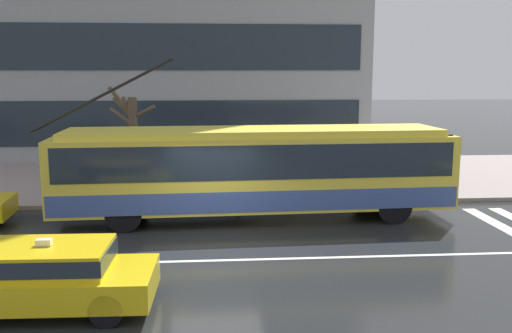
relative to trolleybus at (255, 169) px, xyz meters
name	(u,v)px	position (x,y,z in m)	size (l,w,h in m)	color
ground_plane	(215,245)	(-1.25, -2.71, -1.55)	(160.00, 160.00, 0.00)	#242627
sidewalk_slab	(214,177)	(-1.25, 6.60, -1.48)	(80.00, 10.00, 0.14)	gray
crosswalk_stripe_edge_near	(502,227)	(7.18, -1.55, -1.55)	(0.44, 4.40, 0.01)	beige
lane_centre_line	(216,260)	(-1.25, -3.91, -1.55)	(72.00, 0.14, 0.01)	silver
trolleybus	(255,169)	(0.00, 0.00, 0.00)	(12.56, 2.97, 4.90)	yellow
taxi_oncoming_near	(40,274)	(-4.57, -6.47, -0.85)	(4.46, 1.91, 1.39)	yellow
pedestrian_at_shelter	(293,148)	(1.67, 3.42, 0.17)	(1.41, 1.41, 1.97)	navy
pedestrian_approaching_curb	(239,147)	(-0.32, 3.77, 0.18)	(1.46, 1.46, 1.96)	#58474E
pedestrian_walking_past	(360,152)	(3.82, 2.06, 0.20)	(1.47, 1.47, 1.98)	brown
pedestrian_waiting_by_pole	(124,149)	(-4.51, 3.48, 0.18)	(1.48, 1.48, 1.95)	black
street_tree_bare	(132,133)	(-4.41, 4.99, 0.62)	(1.86, 0.93, 3.84)	brown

